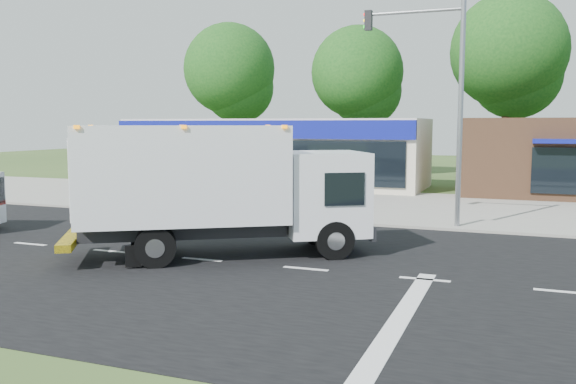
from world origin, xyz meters
name	(u,v)px	position (x,y,z in m)	size (l,w,h in m)	color
ground	(306,269)	(0.00, 0.00, 0.00)	(120.00, 120.00, 0.00)	#385123
road_asphalt	(306,269)	(0.00, 0.00, 0.00)	(60.00, 14.00, 0.02)	black
sidewalk	(377,220)	(0.00, 8.20, 0.06)	(60.00, 2.40, 0.12)	gray
parking_apron	(405,203)	(0.00, 14.00, 0.01)	(60.00, 9.00, 0.02)	gray
lane_markings	(342,287)	(1.35, -1.35, 0.02)	(55.20, 7.00, 0.01)	silver
ems_box_truck	(217,181)	(-2.85, 0.62, 2.11)	(8.37, 6.53, 3.67)	black
emergency_worker	(152,230)	(-4.16, -0.63, 0.87)	(0.71, 0.60, 1.76)	#CBC287
retail_strip_mall	(275,152)	(-9.00, 19.93, 2.01)	(18.00, 6.20, 4.00)	beige
brown_storefront	(562,157)	(7.00, 19.98, 2.00)	(10.00, 6.70, 4.00)	#382316
traffic_signal_pole	(442,89)	(2.35, 7.60, 4.92)	(3.51, 0.25, 8.00)	gray
background_trees	(432,69)	(-0.85, 28.16, 7.38)	(36.77, 7.39, 12.10)	#332114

